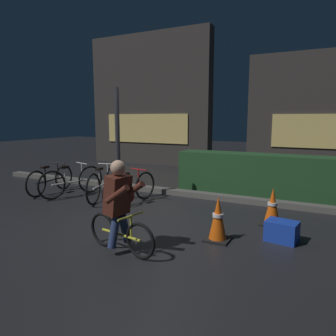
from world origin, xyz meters
The scene contains 13 objects.
ground_plane centered at (0.00, 0.00, 0.00)m, with size 40.00×40.00×0.00m, color black.
sidewalk_curb centered at (0.00, 2.20, 0.06)m, with size 12.00×0.24×0.12m, color #56544F.
hedge_row centered at (1.80, 3.10, 0.48)m, with size 4.80×0.70×0.96m, color #214723.
storefront_left centered at (-3.63, 6.50, 2.47)m, with size 5.03×0.54×4.96m.
street_post centered at (-1.33, 1.20, 1.21)m, with size 0.10×0.10×2.43m, color #2D2D33.
parked_bike_leftmost centered at (-3.16, 0.98, 0.32)m, with size 0.46×1.53×0.71m.
parked_bike_left_mid centered at (-2.49, 0.99, 0.34)m, with size 0.57×1.57×0.75m.
parked_bike_center_left centered at (-1.67, 1.09, 0.35)m, with size 0.53×1.62×0.77m.
parked_bike_center_right centered at (-0.91, 1.03, 0.33)m, with size 0.46×1.53×0.71m.
traffic_cone_near centered at (1.38, -0.10, 0.32)m, with size 0.36×0.36×0.67m.
traffic_cone_far centered at (1.97, 0.99, 0.31)m, with size 0.36×0.36×0.64m.
blue_crate centered at (2.22, 0.30, 0.15)m, with size 0.44×0.32×0.30m, color #193DB7.
cyclist centered at (0.33, -1.06, 0.63)m, with size 1.18×0.58×1.25m.
Camera 1 is at (2.77, -4.43, 1.78)m, focal length 34.06 mm.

